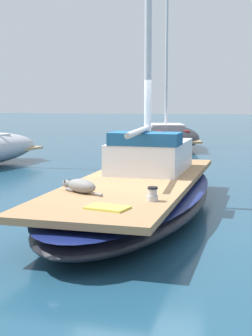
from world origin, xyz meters
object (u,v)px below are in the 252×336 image
object	(u,v)px
sailboat_main	(136,197)
dog_grey	(80,186)
deck_winch	(153,194)
moored_boat_far_astern	(167,135)
deck_towel	(108,208)

from	to	relation	value
sailboat_main	dog_grey	xyz separation A→B (m)	(-0.66, -1.43, 0.43)
deck_winch	dog_grey	bearing A→B (deg)	159.98
dog_grey	moored_boat_far_astern	size ratio (longest dim) A/B	0.13
deck_winch	deck_towel	size ratio (longest dim) A/B	0.38
deck_towel	moored_boat_far_astern	size ratio (longest dim) A/B	0.09
dog_grey	deck_towel	xyz separation A→B (m)	(0.69, -1.06, -0.09)
dog_grey	deck_towel	bearing A→B (deg)	-57.05
moored_boat_far_astern	deck_winch	bearing A→B (deg)	-84.77
sailboat_main	deck_winch	xyz separation A→B (m)	(0.56, -1.88, 0.42)
deck_winch	sailboat_main	bearing A→B (deg)	106.63
dog_grey	moored_boat_far_astern	world-z (taller)	moored_boat_far_astern
sailboat_main	dog_grey	size ratio (longest dim) A/B	8.92
sailboat_main	deck_towel	bearing A→B (deg)	-89.30
sailboat_main	deck_towel	world-z (taller)	deck_towel
sailboat_main	deck_winch	world-z (taller)	deck_winch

